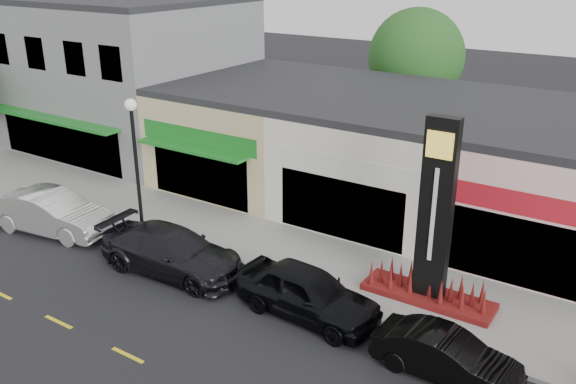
# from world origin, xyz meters

# --- Properties ---
(ground) EXTENTS (120.00, 120.00, 0.00)m
(ground) POSITION_xyz_m (0.00, 0.00, 0.00)
(ground) COLOR black
(ground) RESTS_ON ground
(sidewalk) EXTENTS (52.00, 4.30, 0.15)m
(sidewalk) POSITION_xyz_m (0.00, 4.35, 0.07)
(sidewalk) COLOR gray
(sidewalk) RESTS_ON ground
(curb) EXTENTS (52.00, 0.20, 0.15)m
(curb) POSITION_xyz_m (0.00, 2.10, 0.07)
(curb) COLOR gray
(curb) RESTS_ON ground
(building_grey_2story) EXTENTS (12.00, 10.95, 8.30)m
(building_grey_2story) POSITION_xyz_m (-18.00, 11.48, 4.14)
(building_grey_2story) COLOR slate
(building_grey_2story) RESTS_ON ground
(shop_beige) EXTENTS (7.00, 10.85, 4.80)m
(shop_beige) POSITION_xyz_m (-8.50, 11.46, 2.40)
(shop_beige) COLOR tan
(shop_beige) RESTS_ON ground
(shop_cream) EXTENTS (7.00, 10.01, 4.80)m
(shop_cream) POSITION_xyz_m (-1.50, 11.47, 2.40)
(shop_cream) COLOR beige
(shop_cream) RESTS_ON ground
(shop_pink_w) EXTENTS (7.00, 10.01, 4.80)m
(shop_pink_w) POSITION_xyz_m (5.50, 11.47, 2.40)
(shop_pink_w) COLOR beige
(shop_pink_w) RESTS_ON ground
(tree_rear_west) EXTENTS (5.20, 5.20, 7.83)m
(tree_rear_west) POSITION_xyz_m (-4.00, 19.50, 5.22)
(tree_rear_west) COLOR #382619
(tree_rear_west) RESTS_ON ground
(lamp_west_near) EXTENTS (0.44, 0.44, 5.47)m
(lamp_west_near) POSITION_xyz_m (-8.00, 2.50, 3.48)
(lamp_west_near) COLOR black
(lamp_west_near) RESTS_ON sidewalk
(pylon_sign) EXTENTS (4.20, 1.30, 6.00)m
(pylon_sign) POSITION_xyz_m (3.00, 4.20, 2.27)
(pylon_sign) COLOR #580F0F
(pylon_sign) RESTS_ON sidewalk
(car_white_van) EXTENTS (2.61, 5.36, 1.69)m
(car_white_van) POSITION_xyz_m (-11.57, 1.07, 0.85)
(car_white_van) COLOR silver
(car_white_van) RESTS_ON ground
(car_dark_sedan) EXTENTS (2.53, 5.58, 1.59)m
(car_dark_sedan) POSITION_xyz_m (-5.26, 1.27, 0.79)
(car_dark_sedan) COLOR black
(car_dark_sedan) RESTS_ON ground
(car_black_sedan) EXTENTS (2.20, 4.82, 1.60)m
(car_black_sedan) POSITION_xyz_m (0.13, 1.49, 0.80)
(car_black_sedan) COLOR black
(car_black_sedan) RESTS_ON ground
(car_black_conv) EXTENTS (1.49, 3.93, 1.28)m
(car_black_conv) POSITION_xyz_m (4.72, 0.98, 0.64)
(car_black_conv) COLOR black
(car_black_conv) RESTS_ON ground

